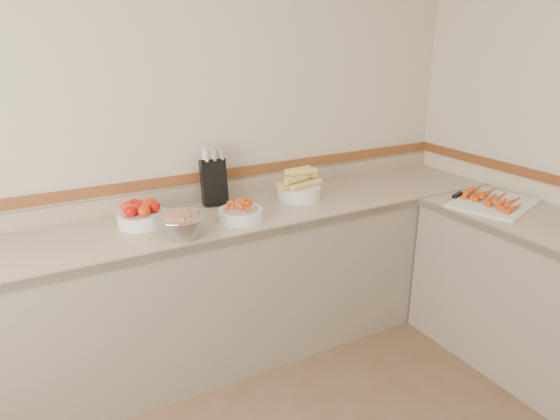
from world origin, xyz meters
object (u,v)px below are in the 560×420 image
cherry_tomato_bowl (241,212)px  cutting_board (492,200)px  rhubarb_bowl (182,224)px  tomato_bowl (141,214)px  knife_block (214,180)px  corn_bowl (299,188)px

cherry_tomato_bowl → cutting_board: 1.54m
rhubarb_bowl → cutting_board: size_ratio=0.42×
tomato_bowl → cherry_tomato_bowl: bearing=-21.7°
knife_block → tomato_bowl: 0.51m
knife_block → tomato_bowl: knife_block is taller
cherry_tomato_bowl → knife_block: bearing=93.1°
tomato_bowl → rhubarb_bowl: 0.31m
cutting_board → knife_block: bearing=150.7°
tomato_bowl → rhubarb_bowl: bearing=-64.9°
cherry_tomato_bowl → rhubarb_bowl: (-0.37, -0.09, 0.03)m
rhubarb_bowl → cutting_board: bearing=-12.4°
rhubarb_bowl → cutting_board: 1.87m
corn_bowl → rhubarb_bowl: bearing=-163.4°
knife_block → tomato_bowl: size_ratio=1.36×
cherry_tomato_bowl → corn_bowl: 0.51m
cherry_tomato_bowl → corn_bowl: bearing=19.1°
tomato_bowl → cherry_tomato_bowl: (0.50, -0.20, -0.01)m
tomato_bowl → cutting_board: (1.96, -0.68, -0.04)m
knife_block → cutting_board: size_ratio=0.58×
cherry_tomato_bowl → cutting_board: bearing=-18.4°
knife_block → cherry_tomato_bowl: 0.36m
knife_block → corn_bowl: knife_block is taller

